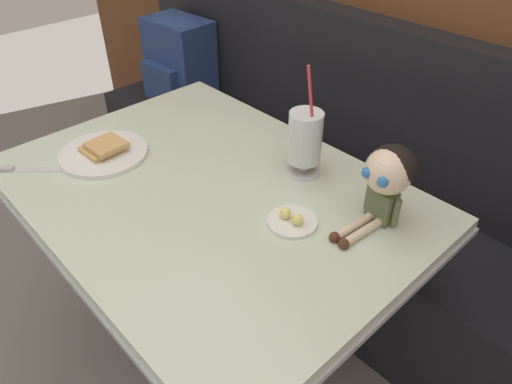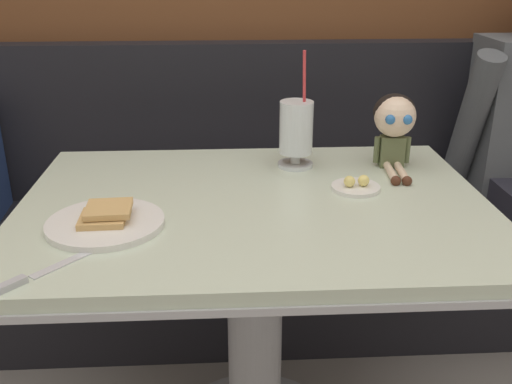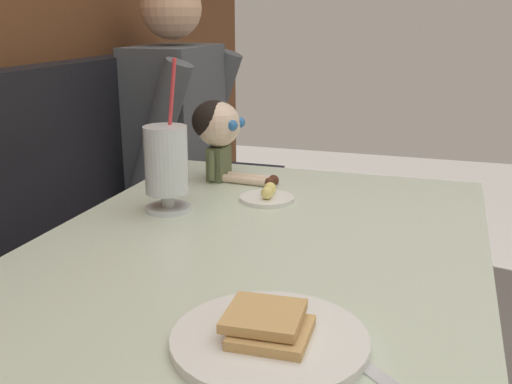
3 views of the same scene
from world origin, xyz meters
The scene contains 7 objects.
booth_bench centered at (0.00, 0.81, 0.33)m, with size 2.60×0.48×1.00m.
diner_table centered at (0.00, 0.18, 0.54)m, with size 1.11×0.81×0.74m.
toast_plate centered at (-0.32, 0.06, 0.75)m, with size 0.25×0.25×0.04m.
milkshake_glass centered at (0.12, 0.42, 0.84)m, with size 0.10×0.10×0.32m.
butter_saucer centered at (0.25, 0.24, 0.75)m, with size 0.12×0.12×0.04m.
butter_knife centered at (-0.43, -0.17, 0.74)m, with size 0.17×0.19×0.01m.
seated_doll centered at (0.38, 0.40, 0.87)m, with size 0.12×0.22×0.20m.
Camera 2 is at (-0.07, -1.08, 1.28)m, focal length 40.90 mm.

